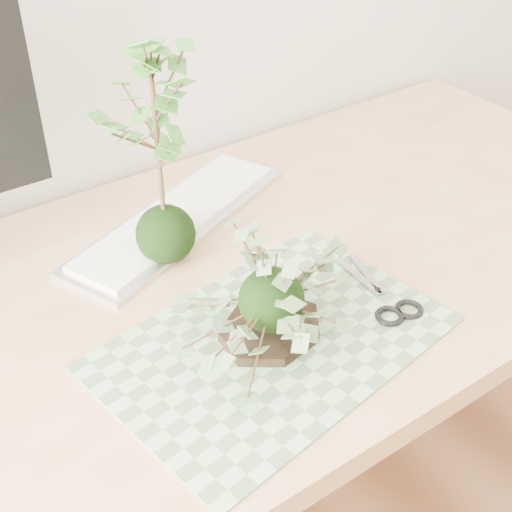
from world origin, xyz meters
name	(u,v)px	position (x,y,z in m)	size (l,w,h in m)	color
desk	(233,321)	(0.02, 1.23, 0.65)	(1.60, 0.70, 0.74)	tan
cutting_mat	(272,342)	(-0.02, 1.08, 0.74)	(0.44, 0.30, 0.00)	#56724D
stone_dish	(271,329)	(-0.01, 1.09, 0.75)	(0.15, 0.15, 0.01)	black
ivy_kokedama	(272,275)	(-0.01, 1.09, 0.84)	(0.25, 0.25, 0.17)	black
maple_kokedama	(153,97)	(-0.04, 1.32, 1.00)	(0.22, 0.22, 0.38)	black
keyboard	(178,218)	(0.03, 1.40, 0.75)	(0.46, 0.29, 0.02)	silver
scissors	(393,303)	(0.16, 1.04, 0.75)	(0.08, 0.17, 0.01)	gray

